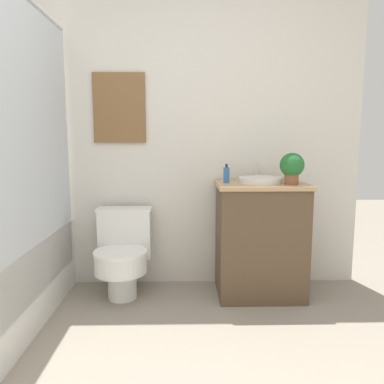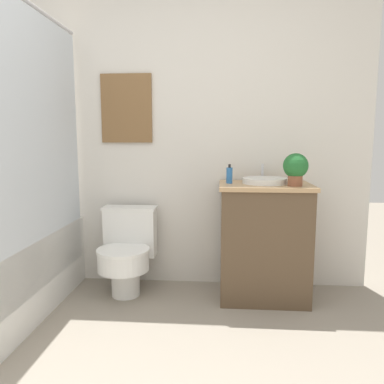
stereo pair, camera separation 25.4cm
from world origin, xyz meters
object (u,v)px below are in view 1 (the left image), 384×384
at_px(soap_bottle, 226,175).
at_px(potted_plant, 292,167).
at_px(toilet, 123,252).
at_px(sink, 261,180).

distance_m(soap_bottle, potted_plant, 0.47).
height_order(soap_bottle, potted_plant, potted_plant).
bearing_deg(potted_plant, toilet, 174.39).
relative_size(sink, potted_plant, 1.61).
xyz_separation_m(toilet, soap_bottle, (0.77, -0.00, 0.58)).
bearing_deg(potted_plant, soap_bottle, 165.22).
height_order(sink, potted_plant, potted_plant).
height_order(toilet, sink, sink).
height_order(sink, soap_bottle, soap_bottle).
xyz_separation_m(soap_bottle, potted_plant, (0.45, -0.12, 0.07)).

